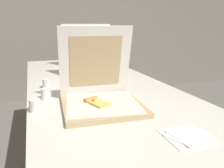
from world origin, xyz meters
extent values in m
cube|color=gray|center=(0.00, 2.84, 1.30)|extent=(10.00, 0.10, 2.60)
cube|color=silver|center=(0.00, 0.67, 0.71)|extent=(0.87, 2.45, 0.03)
cylinder|color=gray|center=(-0.37, 1.83, 0.35)|extent=(0.04, 0.04, 0.70)
cylinder|color=gray|center=(0.37, 1.83, 0.35)|extent=(0.04, 0.04, 0.70)
cube|color=tan|center=(-0.10, 0.30, 0.74)|extent=(0.39, 0.39, 0.02)
cube|color=silver|center=(-0.10, 0.31, 0.75)|extent=(0.39, 0.39, 0.00)
cube|color=white|center=(-0.09, 0.44, 0.93)|extent=(0.37, 0.12, 0.36)
cube|color=tan|center=(-0.09, 0.43, 0.93)|extent=(0.27, 0.08, 0.26)
cube|color=#EAC156|center=(-0.12, 0.30, 0.76)|extent=(0.10, 0.13, 0.01)
cube|color=tan|center=(-0.14, 0.35, 0.76)|extent=(0.07, 0.05, 0.02)
sphere|color=orange|center=(-0.14, 0.32, 0.76)|extent=(0.02, 0.02, 0.02)
cube|color=tan|center=(0.01, 0.83, 0.74)|extent=(0.38, 0.38, 0.02)
cube|color=silver|center=(0.00, 0.83, 0.75)|extent=(0.34, 0.34, 0.00)
cube|color=white|center=(0.01, 1.02, 0.93)|extent=(0.37, 0.04, 0.37)
cube|color=tan|center=(0.01, 1.02, 0.93)|extent=(0.27, 0.03, 0.26)
cube|color=#E5B74C|center=(-0.05, 0.85, 0.76)|extent=(0.09, 0.11, 0.01)
cube|color=tan|center=(-0.05, 0.90, 0.76)|extent=(0.08, 0.04, 0.02)
sphere|color=red|center=(-0.04, 0.86, 0.76)|extent=(0.02, 0.02, 0.02)
sphere|color=#2D6628|center=(-0.03, 0.86, 0.76)|extent=(0.02, 0.02, 0.02)
cube|color=tan|center=(0.06, 1.35, 0.74)|extent=(0.38, 0.38, 0.02)
cube|color=silver|center=(0.07, 1.34, 0.75)|extent=(0.34, 0.34, 0.00)
cube|color=white|center=(0.06, 1.50, 0.93)|extent=(0.37, 0.08, 0.36)
cube|color=tan|center=(0.06, 1.49, 0.93)|extent=(0.27, 0.06, 0.26)
cylinder|color=white|center=(0.08, 1.34, 0.78)|extent=(0.03, 0.03, 0.00)
cylinder|color=white|center=(0.08, 1.34, 0.76)|extent=(0.01, 0.00, 0.03)
cylinder|color=white|center=(0.07, 1.35, 0.76)|extent=(0.01, 0.00, 0.03)
cylinder|color=white|center=(0.07, 1.33, 0.76)|extent=(0.01, 0.00, 0.03)
cylinder|color=white|center=(-0.32, 0.74, 0.76)|extent=(0.05, 0.05, 0.06)
cylinder|color=white|center=(-0.40, 0.36, 0.76)|extent=(0.05, 0.05, 0.06)
cylinder|color=white|center=(-0.34, 0.53, 0.76)|extent=(0.05, 0.05, 0.06)
cube|color=white|center=(0.09, -0.07, 0.73)|extent=(0.15, 0.15, 0.00)
cube|color=white|center=(0.09, -0.07, 0.73)|extent=(0.15, 0.15, 0.00)
cube|color=white|center=(0.11, -0.08, 0.73)|extent=(0.14, 0.14, 0.00)
camera|label=1|loc=(-0.40, -0.65, 1.11)|focal=35.82mm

